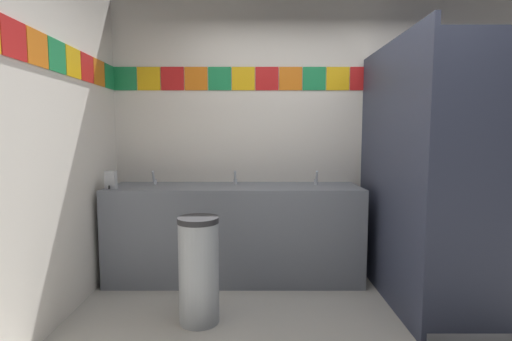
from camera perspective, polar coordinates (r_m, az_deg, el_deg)
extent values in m
cube|color=silver|center=(3.87, 8.61, 5.16)|extent=(4.00, 0.08, 2.70)
cube|color=#1E8C4C|center=(4.04, -19.34, 13.07)|extent=(0.23, 0.01, 0.23)
cube|color=yellow|center=(3.97, -16.05, 13.30)|extent=(0.23, 0.01, 0.23)
cube|color=red|center=(3.91, -12.64, 13.50)|extent=(0.23, 0.01, 0.23)
cube|color=orange|center=(3.87, -9.15, 13.65)|extent=(0.23, 0.01, 0.23)
cube|color=#1E8C4C|center=(3.84, -5.58, 13.76)|extent=(0.23, 0.01, 0.23)
cube|color=yellow|center=(3.83, -1.97, 13.81)|extent=(0.23, 0.01, 0.23)
cube|color=red|center=(3.83, 1.66, 13.82)|extent=(0.23, 0.01, 0.23)
cube|color=orange|center=(3.84, 5.27, 13.77)|extent=(0.23, 0.01, 0.23)
cube|color=#1E8C4C|center=(3.87, 8.84, 13.66)|extent=(0.23, 0.01, 0.23)
cube|color=yellow|center=(3.91, 12.35, 13.51)|extent=(0.23, 0.01, 0.23)
cube|color=red|center=(3.97, 15.76, 13.32)|extent=(0.23, 0.01, 0.23)
cube|color=orange|center=(4.03, 19.06, 13.09)|extent=(0.23, 0.01, 0.23)
cube|color=#1E8C4C|center=(4.12, 22.23, 12.83)|extent=(0.23, 0.01, 0.23)
cube|color=yellow|center=(4.21, 25.27, 12.54)|extent=(0.23, 0.01, 0.23)
cube|color=red|center=(4.31, 28.16, 12.24)|extent=(0.23, 0.01, 0.23)
cube|color=orange|center=(4.43, 30.91, 11.92)|extent=(0.23, 0.01, 0.23)
cube|color=#1E8C4C|center=(4.55, 33.50, 11.59)|extent=(0.23, 0.01, 0.23)
cube|color=silver|center=(2.68, -33.18, 4.26)|extent=(0.08, 3.09, 2.70)
cube|color=red|center=(2.71, -32.98, 16.48)|extent=(0.01, 0.23, 0.23)
cube|color=orange|center=(2.91, -30.34, 15.77)|extent=(0.01, 0.23, 0.23)
cube|color=#1E8C4C|center=(3.12, -28.06, 15.14)|extent=(0.01, 0.23, 0.23)
cube|color=yellow|center=(3.32, -26.08, 14.56)|extent=(0.01, 0.23, 0.23)
cube|color=red|center=(3.54, -24.34, 14.04)|extent=(0.01, 0.23, 0.23)
cube|color=orange|center=(3.75, -22.81, 13.57)|extent=(0.01, 0.23, 0.23)
cube|color=#1E8C4C|center=(3.97, -21.45, 13.14)|extent=(0.01, 0.23, 0.23)
cube|color=slate|center=(3.61, -3.25, -9.37)|extent=(2.34, 0.62, 0.89)
cube|color=slate|center=(3.81, -3.04, -2.36)|extent=(2.34, 0.03, 0.08)
cylinder|color=white|center=(3.63, -15.72, -3.20)|extent=(0.34, 0.34, 0.10)
cylinder|color=white|center=(3.50, -3.31, -3.32)|extent=(0.34, 0.34, 0.10)
cylinder|color=white|center=(3.54, 9.41, -3.28)|extent=(0.34, 0.34, 0.10)
cylinder|color=silver|center=(3.75, -15.17, -1.68)|extent=(0.04, 0.04, 0.05)
cylinder|color=silver|center=(3.69, -15.40, -0.69)|extent=(0.02, 0.06, 0.09)
cylinder|color=silver|center=(3.63, -3.19, -1.73)|extent=(0.04, 0.04, 0.05)
cylinder|color=silver|center=(3.57, -3.24, -0.72)|extent=(0.02, 0.06, 0.09)
cylinder|color=silver|center=(3.67, 9.07, -1.71)|extent=(0.04, 0.04, 0.05)
cylinder|color=silver|center=(3.61, 9.21, -0.71)|extent=(0.02, 0.06, 0.09)
cube|color=#B7BABF|center=(3.56, -21.27, -1.34)|extent=(0.09, 0.07, 0.16)
cylinder|color=black|center=(3.53, -21.50, -2.39)|extent=(0.02, 0.02, 0.03)
cube|color=#33384C|center=(3.25, 19.52, -0.37)|extent=(0.04, 1.48, 2.11)
cube|color=#33384C|center=(2.80, 33.23, -1.82)|extent=(0.90, 0.04, 1.94)
cylinder|color=silver|center=(2.58, 25.35, 0.35)|extent=(0.02, 0.02, 0.10)
cylinder|color=white|center=(3.90, 26.95, -12.54)|extent=(0.38, 0.38, 0.40)
torus|color=white|center=(3.84, 27.09, -9.48)|extent=(0.39, 0.39, 0.05)
cube|color=white|center=(3.99, 25.81, -6.60)|extent=(0.34, 0.17, 0.34)
cylinder|color=#999EA3|center=(2.84, -8.71, -15.12)|extent=(0.29, 0.29, 0.74)
cylinder|color=#262628|center=(2.73, -8.83, -7.46)|extent=(0.30, 0.30, 0.04)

